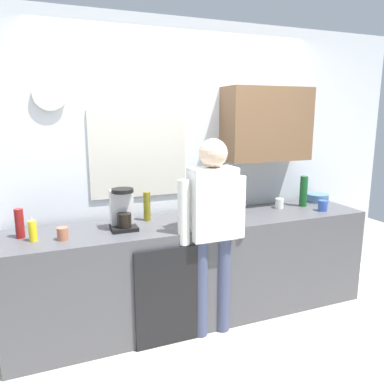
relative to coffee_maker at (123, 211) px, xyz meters
The scene contains 16 objects.
ground_plane 1.25m from the coffee_maker, 25.23° to the right, with size 8.00×8.00×0.00m, color beige.
kitchen_counter 0.87m from the coffee_maker, ahead, with size 3.13×0.64×0.88m, color #4C4C51.
dishwasher_panel 0.77m from the coffee_maker, 49.99° to the right, with size 0.56×0.02×0.79m, color black.
back_wall_assembly 0.90m from the coffee_maker, 28.59° to the left, with size 4.73×0.42×2.60m.
coffee_maker is the anchor object (origin of this frame).
bottle_olive_oil 0.29m from the coffee_maker, 33.32° to the left, with size 0.06×0.06×0.25m, color olive.
bottle_red_vinegar 0.75m from the coffee_maker, behind, with size 0.06×0.06×0.22m, color maroon.
bottle_green_wine 1.81m from the coffee_maker, ahead, with size 0.07×0.07×0.30m, color #195923.
bottle_dark_sauce 0.92m from the coffee_maker, ahead, with size 0.06×0.06×0.18m, color black.
cup_blue_mug 1.87m from the coffee_maker, ahead, with size 0.08×0.08×0.10m, color #3351B2.
cup_white_mug 1.55m from the coffee_maker, ahead, with size 0.08×0.08×0.10m, color white.
cup_terracotta_mug 0.48m from the coffee_maker, 167.15° to the right, with size 0.08×0.08×0.09m, color #B26647.
mixing_bowl 2.08m from the coffee_maker, ahead, with size 0.22×0.22×0.08m, color #4C72A5.
potted_plant 1.04m from the coffee_maker, ahead, with size 0.15×0.15×0.23m.
dish_soap 0.67m from the coffee_maker, behind, with size 0.06×0.06×0.18m.
person_at_sink 0.71m from the coffee_maker, 25.23° to the right, with size 0.57×0.22×1.60m.
Camera 1 is at (-1.20, -2.57, 1.78)m, focal length 35.23 mm.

